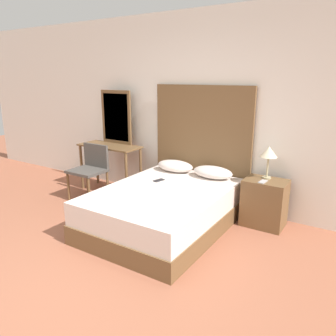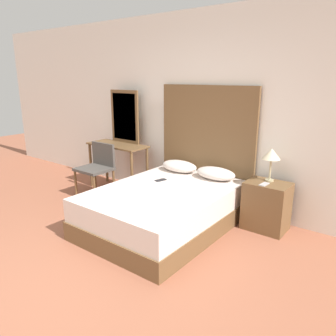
# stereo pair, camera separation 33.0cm
# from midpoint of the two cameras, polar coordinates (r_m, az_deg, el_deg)

# --- Properties ---
(ground_plane) EXTENTS (16.00, 16.00, 0.00)m
(ground_plane) POSITION_cam_midpoint_polar(r_m,az_deg,el_deg) (3.16, -21.46, -20.96)
(ground_plane) COLOR #9E5B42
(wall_back) EXTENTS (10.00, 0.06, 2.70)m
(wall_back) POSITION_cam_midpoint_polar(r_m,az_deg,el_deg) (4.66, 4.73, 9.76)
(wall_back) COLOR white
(wall_back) RESTS_ON ground_plane
(bed) EXTENTS (1.41, 1.92, 0.50)m
(bed) POSITION_cam_midpoint_polar(r_m,az_deg,el_deg) (4.07, -3.07, -7.17)
(bed) COLOR brown
(bed) RESTS_ON ground_plane
(headboard) EXTENTS (1.48, 0.05, 1.72)m
(headboard) POSITION_cam_midpoint_polar(r_m,az_deg,el_deg) (4.69, 3.84, 3.71)
(headboard) COLOR brown
(headboard) RESTS_ON ground_plane
(pillow_left) EXTENTS (0.55, 0.32, 0.16)m
(pillow_left) POSITION_cam_midpoint_polar(r_m,az_deg,el_deg) (4.71, -0.76, 0.34)
(pillow_left) COLOR silver
(pillow_left) RESTS_ON bed
(pillow_right) EXTENTS (0.55, 0.32, 0.16)m
(pillow_right) POSITION_cam_midpoint_polar(r_m,az_deg,el_deg) (4.42, 5.69, -0.77)
(pillow_right) COLOR silver
(pillow_right) RESTS_ON bed
(phone_on_bed) EXTENTS (0.11, 0.16, 0.01)m
(phone_on_bed) POSITION_cam_midpoint_polar(r_m,az_deg,el_deg) (4.32, -3.80, -2.17)
(phone_on_bed) COLOR #232328
(phone_on_bed) RESTS_ON bed
(nightstand) EXTENTS (0.51, 0.38, 0.60)m
(nightstand) POSITION_cam_midpoint_polar(r_m,az_deg,el_deg) (4.25, 14.31, -5.94)
(nightstand) COLOR brown
(nightstand) RESTS_ON ground_plane
(table_lamp) EXTENTS (0.21, 0.21, 0.41)m
(table_lamp) POSITION_cam_midpoint_polar(r_m,az_deg,el_deg) (4.14, 14.98, 2.52)
(table_lamp) COLOR tan
(table_lamp) RESTS_ON nightstand
(phone_on_nightstand) EXTENTS (0.08, 0.15, 0.01)m
(phone_on_nightstand) POSITION_cam_midpoint_polar(r_m,az_deg,el_deg) (4.06, 13.98, -2.35)
(phone_on_nightstand) COLOR #B7B7BC
(phone_on_nightstand) RESTS_ON nightstand
(vanity_desk) EXTENTS (1.04, 0.43, 0.77)m
(vanity_desk) POSITION_cam_midpoint_polar(r_m,az_deg,el_deg) (5.37, -11.84, 2.41)
(vanity_desk) COLOR brown
(vanity_desk) RESTS_ON ground_plane
(vanity_mirror) EXTENTS (0.59, 0.03, 0.85)m
(vanity_mirror) POSITION_cam_midpoint_polar(r_m,az_deg,el_deg) (5.40, -10.77, 8.67)
(vanity_mirror) COLOR brown
(vanity_mirror) RESTS_ON vanity_desk
(chair) EXTENTS (0.50, 0.45, 0.83)m
(chair) POSITION_cam_midpoint_polar(r_m,az_deg,el_deg) (5.14, -15.13, 0.15)
(chair) COLOR #4C4742
(chair) RESTS_ON ground_plane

